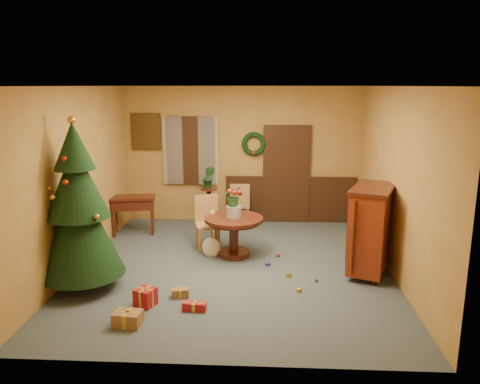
# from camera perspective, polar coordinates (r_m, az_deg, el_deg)

# --- Properties ---
(room_envelope) EXTENTS (5.50, 5.50, 5.50)m
(room_envelope) POSITION_cam_1_polar(r_m,az_deg,el_deg) (10.04, 1.43, 2.58)
(room_envelope) COLOR #323D49
(room_envelope) RESTS_ON ground
(dining_table) EXTENTS (1.02, 1.02, 0.70)m
(dining_table) POSITION_cam_1_polar(r_m,az_deg,el_deg) (8.09, -0.76, -4.54)
(dining_table) COLOR #32160B
(dining_table) RESTS_ON floor
(urn) EXTENTS (0.27, 0.27, 0.20)m
(urn) POSITION_cam_1_polar(r_m,az_deg,el_deg) (8.01, -0.76, -2.43)
(urn) COLOR slate
(urn) RESTS_ON dining_table
(centerpiece_plant) EXTENTS (0.32, 0.28, 0.36)m
(centerpiece_plant) POSITION_cam_1_polar(r_m,az_deg,el_deg) (7.94, -0.77, -0.50)
(centerpiece_plant) COLOR #1E4C23
(centerpiece_plant) RESTS_ON urn
(chair_near) EXTENTS (0.52, 0.52, 0.97)m
(chair_near) POSITION_cam_1_polar(r_m,az_deg,el_deg) (8.50, -4.03, -3.47)
(chair_near) COLOR #9E703F
(chair_near) RESTS_ON floor
(chair_far) EXTENTS (0.41, 0.41, 0.93)m
(chair_far) POSITION_cam_1_polar(r_m,az_deg,el_deg) (9.81, 0.01, -1.36)
(chair_far) COLOR #9E703F
(chair_far) RESTS_ON floor
(guitar) EXTENTS (0.36, 0.51, 0.75)m
(guitar) POSITION_cam_1_polar(r_m,az_deg,el_deg) (8.13, -3.54, -5.27)
(guitar) COLOR white
(guitar) RESTS_ON floor
(plant_stand) EXTENTS (0.33, 0.33, 0.86)m
(plant_stand) POSITION_cam_1_polar(r_m,az_deg,el_deg) (9.63, -3.79, -1.43)
(plant_stand) COLOR #32160B
(plant_stand) RESTS_ON floor
(stand_plant) EXTENTS (0.29, 0.25, 0.46)m
(stand_plant) POSITION_cam_1_polar(r_m,az_deg,el_deg) (9.51, -3.84, 1.82)
(stand_plant) COLOR #19471E
(stand_plant) RESTS_ON plant_stand
(christmas_tree) EXTENTS (1.22, 1.22, 2.51)m
(christmas_tree) POSITION_cam_1_polar(r_m,az_deg,el_deg) (7.03, -19.09, -2.02)
(christmas_tree) COLOR #382111
(christmas_tree) RESTS_ON floor
(writing_desk) EXTENTS (0.93, 0.58, 0.77)m
(writing_desk) POSITION_cam_1_polar(r_m,az_deg,el_deg) (9.51, -12.90, -1.65)
(writing_desk) COLOR #32160B
(writing_desk) RESTS_ON floor
(sideboard) EXTENTS (0.94, 1.23, 1.40)m
(sideboard) POSITION_cam_1_polar(r_m,az_deg,el_deg) (7.57, 15.66, -4.19)
(sideboard) COLOR #62170B
(sideboard) RESTS_ON floor
(gift_a) EXTENTS (0.36, 0.28, 0.18)m
(gift_a) POSITION_cam_1_polar(r_m,az_deg,el_deg) (6.16, -13.51, -14.77)
(gift_a) COLOR brown
(gift_a) RESTS_ON floor
(gift_b) EXTENTS (0.32, 0.32, 0.25)m
(gift_b) POSITION_cam_1_polar(r_m,az_deg,el_deg) (6.59, -11.45, -12.44)
(gift_b) COLOR maroon
(gift_b) RESTS_ON floor
(gift_c) EXTENTS (0.26, 0.21, 0.13)m
(gift_c) POSITION_cam_1_polar(r_m,az_deg,el_deg) (6.79, -7.30, -12.06)
(gift_c) COLOR brown
(gift_c) RESTS_ON floor
(gift_d) EXTENTS (0.32, 0.16, 0.11)m
(gift_d) POSITION_cam_1_polar(r_m,az_deg,el_deg) (6.40, -5.57, -13.70)
(gift_d) COLOR maroon
(gift_d) RESTS_ON floor
(toy_a) EXTENTS (0.09, 0.09, 0.05)m
(toy_a) POSITION_cam_1_polar(r_m,az_deg,el_deg) (7.82, 3.39, -8.80)
(toy_a) COLOR #263AA6
(toy_a) RESTS_ON floor
(toy_b) EXTENTS (0.06, 0.06, 0.06)m
(toy_b) POSITION_cam_1_polar(r_m,az_deg,el_deg) (7.30, 9.27, -10.53)
(toy_b) COLOR #23812D
(toy_b) RESTS_ON floor
(toy_c) EXTENTS (0.08, 0.09, 0.05)m
(toy_c) POSITION_cam_1_polar(r_m,az_deg,el_deg) (6.94, 7.18, -11.79)
(toy_c) COLOR #B98B22
(toy_c) RESTS_ON floor
(toy_d) EXTENTS (0.06, 0.06, 0.06)m
(toy_d) POSITION_cam_1_polar(r_m,az_deg,el_deg) (8.23, 4.69, -7.67)
(toy_d) COLOR #AF250B
(toy_d) RESTS_ON floor
(toy_e) EXTENTS (0.09, 0.09, 0.05)m
(toy_e) POSITION_cam_1_polar(r_m,az_deg,el_deg) (7.42, 5.95, -10.09)
(toy_e) COLOR gold
(toy_e) RESTS_ON floor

